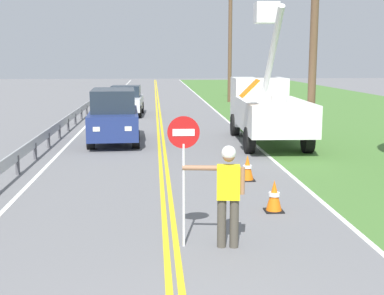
{
  "coord_description": "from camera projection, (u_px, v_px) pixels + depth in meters",
  "views": [
    {
      "loc": [
        -0.28,
        -4.11,
        3.32
      ],
      "look_at": [
        0.62,
        8.26,
        1.2
      ],
      "focal_mm": 49.44,
      "sensor_mm": 36.0,
      "label": 1
    }
  ],
  "objects": [
    {
      "name": "centerline_yellow_left",
      "position": [
        158.0,
        130.0,
        24.28
      ],
      "size": [
        0.11,
        110.0,
        0.01
      ],
      "primitive_type": "cube",
      "color": "yellow",
      "rests_on": "ground"
    },
    {
      "name": "edge_line_right",
      "position": [
        238.0,
        130.0,
        24.54
      ],
      "size": [
        0.12,
        110.0,
        0.01
      ],
      "primitive_type": "cube",
      "color": "silver",
      "rests_on": "ground"
    },
    {
      "name": "guardrail_left_shoulder",
      "position": [
        54.0,
        130.0,
        20.71
      ],
      "size": [
        0.1,
        32.0,
        0.71
      ],
      "color": "#9EA0A3",
      "rests_on": "ground"
    },
    {
      "name": "oncoming_suv_nearest",
      "position": [
        114.0,
        116.0,
        20.67
      ],
      "size": [
        2.09,
        4.68,
        2.1
      ],
      "color": "navy",
      "rests_on": "ground"
    },
    {
      "name": "flagger_worker",
      "position": [
        228.0,
        190.0,
        9.2
      ],
      "size": [
        1.08,
        0.29,
        1.83
      ],
      "color": "#474238",
      "rests_on": "ground"
    },
    {
      "name": "utility_pole_near",
      "position": [
        314.0,
        33.0,
        18.56
      ],
      "size": [
        1.8,
        0.28,
        7.95
      ],
      "color": "brown",
      "rests_on": "ground"
    },
    {
      "name": "traffic_cone_mid",
      "position": [
        247.0,
        168.0,
        14.38
      ],
      "size": [
        0.4,
        0.4,
        0.7
      ],
      "color": "orange",
      "rests_on": "ground"
    },
    {
      "name": "utility_bucket_truck",
      "position": [
        266.0,
        106.0,
        20.86
      ],
      "size": [
        2.86,
        6.88,
        5.45
      ],
      "color": "white",
      "rests_on": "ground"
    },
    {
      "name": "stop_sign_paddle",
      "position": [
        184.0,
        152.0,
        9.13
      ],
      "size": [
        0.56,
        0.04,
        2.33
      ],
      "color": "silver",
      "rests_on": "ground"
    },
    {
      "name": "oncoming_sedan_second",
      "position": [
        126.0,
        101.0,
        30.57
      ],
      "size": [
        2.01,
        4.15,
        1.7
      ],
      "color": "silver",
      "rests_on": "ground"
    },
    {
      "name": "edge_line_left",
      "position": [
        81.0,
        131.0,
        24.03
      ],
      "size": [
        0.12,
        110.0,
        0.01
      ],
      "primitive_type": "cube",
      "color": "silver",
      "rests_on": "ground"
    },
    {
      "name": "traffic_cone_lead",
      "position": [
        274.0,
        196.0,
        11.48
      ],
      "size": [
        0.4,
        0.4,
        0.7
      ],
      "color": "orange",
      "rests_on": "ground"
    },
    {
      "name": "utility_pole_mid",
      "position": [
        230.0,
        44.0,
        39.02
      ],
      "size": [
        1.8,
        0.28,
        8.28
      ],
      "color": "brown",
      "rests_on": "ground"
    },
    {
      "name": "centerline_yellow_right",
      "position": [
        162.0,
        130.0,
        24.29
      ],
      "size": [
        0.11,
        110.0,
        0.01
      ],
      "primitive_type": "cube",
      "color": "yellow",
      "rests_on": "ground"
    }
  ]
}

